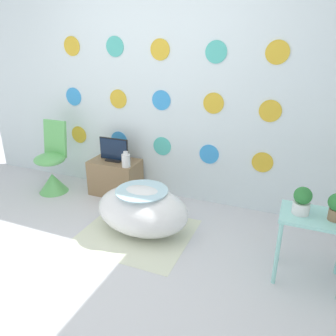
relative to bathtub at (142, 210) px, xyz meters
name	(u,v)px	position (x,y,z in m)	size (l,w,h in m)	color
ground_plane	(80,278)	(-0.16, -0.80, -0.23)	(12.00, 12.00, 0.00)	silver
wall_back_dotted	(163,85)	(-0.16, 0.88, 1.06)	(5.14, 0.05, 2.60)	white
rug	(137,233)	(-0.04, -0.06, -0.23)	(1.04, 0.93, 0.01)	silver
bathtub	(142,210)	(0.00, 0.00, 0.00)	(0.91, 0.61, 0.47)	white
chair	(52,171)	(-1.43, 0.40, 0.04)	(0.37, 0.37, 0.87)	#66C166
tv_cabinet	(115,177)	(-0.69, 0.65, -0.02)	(0.58, 0.36, 0.42)	#8E704C
tv	(114,151)	(-0.69, 0.65, 0.31)	(0.37, 0.12, 0.27)	black
vase	(126,160)	(-0.46, 0.53, 0.27)	(0.10, 0.10, 0.18)	white
side_table	(314,228)	(1.49, -0.11, 0.22)	(0.51, 0.36, 0.56)	#99E0D8
potted_plant_left	(302,200)	(1.38, -0.12, 0.44)	(0.13, 0.13, 0.21)	white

